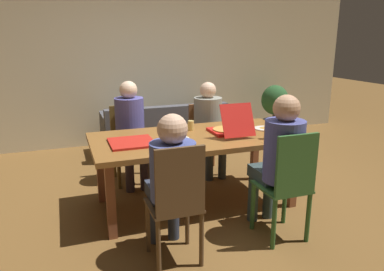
{
  "coord_description": "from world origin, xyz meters",
  "views": [
    {
      "loc": [
        -1.26,
        -3.38,
        1.73
      ],
      "look_at": [
        0.0,
        0.1,
        0.73
      ],
      "focal_mm": 34.39,
      "sensor_mm": 36.0,
      "label": 1
    }
  ],
  "objects_px": {
    "chair_2": "(129,141)",
    "couch": "(164,133)",
    "drinking_glass_0": "(268,133)",
    "drinking_glass_2": "(234,117)",
    "chair_1": "(288,183)",
    "drinking_glass_1": "(191,126)",
    "dining_table": "(195,143)",
    "person_0": "(171,174)",
    "person_1": "(280,154)",
    "plate_0": "(264,128)",
    "chair_0": "(177,200)",
    "potted_plant": "(274,108)",
    "chair_3": "(205,135)",
    "person_3": "(209,120)",
    "plate_1": "(179,139)",
    "pizza_box_1": "(229,129)",
    "person_2": "(131,125)",
    "pizza_box_0": "(132,142)"
  },
  "relations": [
    {
      "from": "chair_0",
      "to": "drinking_glass_0",
      "type": "xyz_separation_m",
      "value": [
        1.14,
        0.63,
        0.26
      ]
    },
    {
      "from": "drinking_glass_1",
      "to": "chair_1",
      "type": "bearing_deg",
      "value": -69.57
    },
    {
      "from": "chair_1",
      "to": "drinking_glass_1",
      "type": "xyz_separation_m",
      "value": [
        -0.44,
        1.19,
        0.26
      ]
    },
    {
      "from": "chair_1",
      "to": "couch",
      "type": "bearing_deg",
      "value": 95.8
    },
    {
      "from": "person_2",
      "to": "drinking_glass_0",
      "type": "bearing_deg",
      "value": -45.45
    },
    {
      "from": "pizza_box_1",
      "to": "drinking_glass_1",
      "type": "relative_size",
      "value": 4.59
    },
    {
      "from": "chair_2",
      "to": "chair_3",
      "type": "relative_size",
      "value": 1.04
    },
    {
      "from": "drinking_glass_0",
      "to": "drinking_glass_2",
      "type": "xyz_separation_m",
      "value": [
        -0.01,
        0.72,
        0.01
      ]
    },
    {
      "from": "person_1",
      "to": "pizza_box_0",
      "type": "xyz_separation_m",
      "value": [
        -1.14,
        0.76,
        0.01
      ]
    },
    {
      "from": "person_1",
      "to": "plate_0",
      "type": "height_order",
      "value": "person_1"
    },
    {
      "from": "chair_2",
      "to": "couch",
      "type": "bearing_deg",
      "value": 53.77
    },
    {
      "from": "plate_0",
      "to": "pizza_box_1",
      "type": "bearing_deg",
      "value": -175.47
    },
    {
      "from": "chair_2",
      "to": "drinking_glass_2",
      "type": "bearing_deg",
      "value": -27.02
    },
    {
      "from": "chair_1",
      "to": "chair_3",
      "type": "xyz_separation_m",
      "value": [
        0.0,
        1.87,
        -0.05
      ]
    },
    {
      "from": "chair_3",
      "to": "drinking_glass_2",
      "type": "xyz_separation_m",
      "value": [
        0.15,
        -0.54,
        0.34
      ]
    },
    {
      "from": "dining_table",
      "to": "couch",
      "type": "distance_m",
      "value": 1.96
    },
    {
      "from": "chair_2",
      "to": "person_3",
      "type": "bearing_deg",
      "value": -9.52
    },
    {
      "from": "drinking_glass_1",
      "to": "drinking_glass_2",
      "type": "xyz_separation_m",
      "value": [
        0.59,
        0.14,
        0.02
      ]
    },
    {
      "from": "chair_2",
      "to": "person_3",
      "type": "distance_m",
      "value": 1.02
    },
    {
      "from": "dining_table",
      "to": "person_1",
      "type": "distance_m",
      "value": 0.94
    },
    {
      "from": "potted_plant",
      "to": "chair_3",
      "type": "bearing_deg",
      "value": -146.68
    },
    {
      "from": "pizza_box_1",
      "to": "plate_0",
      "type": "xyz_separation_m",
      "value": [
        0.45,
        0.04,
        -0.04
      ]
    },
    {
      "from": "drinking_glass_1",
      "to": "drinking_glass_2",
      "type": "distance_m",
      "value": 0.61
    },
    {
      "from": "chair_0",
      "to": "chair_1",
      "type": "bearing_deg",
      "value": 1.57
    },
    {
      "from": "potted_plant",
      "to": "plate_0",
      "type": "bearing_deg",
      "value": -124.78
    },
    {
      "from": "couch",
      "to": "potted_plant",
      "type": "bearing_deg",
      "value": 4.87
    },
    {
      "from": "pizza_box_1",
      "to": "couch",
      "type": "distance_m",
      "value": 2.0
    },
    {
      "from": "pizza_box_1",
      "to": "drinking_glass_2",
      "type": "xyz_separation_m",
      "value": [
        0.26,
        0.4,
        0.03
      ]
    },
    {
      "from": "pizza_box_1",
      "to": "chair_3",
      "type": "bearing_deg",
      "value": 83.09
    },
    {
      "from": "person_0",
      "to": "drinking_glass_1",
      "type": "distance_m",
      "value": 1.21
    },
    {
      "from": "chair_1",
      "to": "person_2",
      "type": "height_order",
      "value": "person_2"
    },
    {
      "from": "dining_table",
      "to": "person_1",
      "type": "relative_size",
      "value": 1.64
    },
    {
      "from": "plate_0",
      "to": "chair_0",
      "type": "bearing_deg",
      "value": -143.05
    },
    {
      "from": "person_0",
      "to": "plate_1",
      "type": "height_order",
      "value": "person_0"
    },
    {
      "from": "dining_table",
      "to": "chair_3",
      "type": "xyz_separation_m",
      "value": [
        0.48,
        0.92,
        -0.19
      ]
    },
    {
      "from": "drinking_glass_0",
      "to": "drinking_glass_2",
      "type": "relative_size",
      "value": 0.89
    },
    {
      "from": "person_2",
      "to": "plate_1",
      "type": "relative_size",
      "value": 5.79
    },
    {
      "from": "chair_0",
      "to": "plate_1",
      "type": "bearing_deg",
      "value": 71.22
    },
    {
      "from": "person_0",
      "to": "potted_plant",
      "type": "relative_size",
      "value": 1.3
    },
    {
      "from": "dining_table",
      "to": "plate_0",
      "type": "height_order",
      "value": "plate_0"
    },
    {
      "from": "dining_table",
      "to": "person_0",
      "type": "xyz_separation_m",
      "value": [
        -0.51,
        -0.84,
        0.04
      ]
    },
    {
      "from": "person_2",
      "to": "plate_1",
      "type": "bearing_deg",
      "value": -70.61
    },
    {
      "from": "person_2",
      "to": "drinking_glass_1",
      "type": "bearing_deg",
      "value": -46.59
    },
    {
      "from": "person_0",
      "to": "person_1",
      "type": "xyz_separation_m",
      "value": [
        0.99,
        0.03,
        0.04
      ]
    },
    {
      "from": "chair_0",
      "to": "plate_1",
      "type": "relative_size",
      "value": 4.63
    },
    {
      "from": "chair_2",
      "to": "couch",
      "type": "xyz_separation_m",
      "value": [
        0.7,
        0.95,
        -0.2
      ]
    },
    {
      "from": "pizza_box_0",
      "to": "plate_1",
      "type": "relative_size",
      "value": 1.95
    },
    {
      "from": "dining_table",
      "to": "drinking_glass_0",
      "type": "height_order",
      "value": "drinking_glass_0"
    },
    {
      "from": "plate_0",
      "to": "plate_1",
      "type": "bearing_deg",
      "value": -175.3
    },
    {
      "from": "person_1",
      "to": "chair_2",
      "type": "xyz_separation_m",
      "value": [
        -0.99,
        1.76,
        -0.26
      ]
    }
  ]
}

